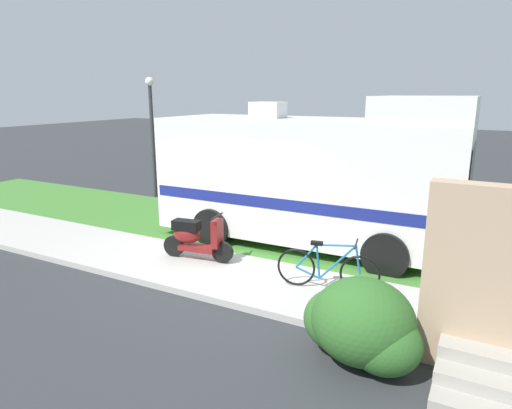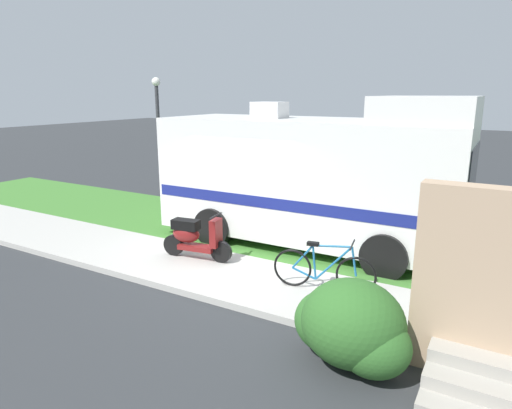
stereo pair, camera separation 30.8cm
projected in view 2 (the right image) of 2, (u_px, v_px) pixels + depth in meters
name	position (u px, v px, depth m)	size (l,w,h in m)	color
ground_plane	(237.00, 255.00, 9.74)	(80.00, 80.00, 0.00)	#2D3033
sidewalk	(204.00, 270.00, 8.72)	(24.00, 2.00, 0.12)	#ADAAA3
grass_strip	(269.00, 235.00, 10.99)	(24.00, 3.40, 0.08)	#3D752D
motorhome_rv	(313.00, 177.00, 9.97)	(6.66, 2.64, 3.36)	silver
scooter	(194.00, 237.00, 9.10)	(1.54, 0.54, 0.97)	black
bicycle	(324.00, 269.00, 7.62)	(1.75, 0.52, 0.89)	black
pickup_truck_near	(344.00, 173.00, 14.34)	(5.57, 2.27, 1.73)	silver
porch_steps	(501.00, 313.00, 5.13)	(2.00, 1.26, 2.40)	#9E998E
bush_by_porch	(351.00, 327.00, 5.69)	(1.59, 1.19, 1.13)	#2D6026
street_lamp_post	(158.00, 125.00, 14.76)	(0.28, 0.28, 3.91)	#333338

